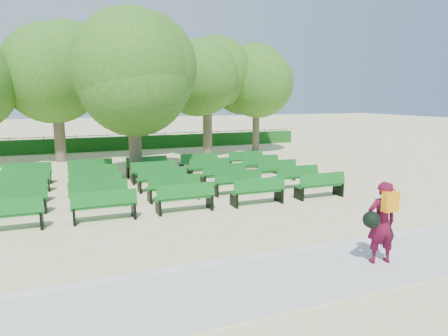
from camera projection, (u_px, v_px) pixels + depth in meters
name	position (u px, v px, depth m)	size (l,w,h in m)	color
ground	(178.00, 196.00, 14.57)	(120.00, 120.00, 0.00)	beige
paving	(277.00, 280.00, 7.79)	(30.00, 2.20, 0.06)	beige
curb	(252.00, 257.00, 8.84)	(30.00, 0.12, 0.10)	silver
hedge	(124.00, 143.00, 27.30)	(26.00, 0.70, 0.90)	#165418
fence	(123.00, 149.00, 27.75)	(26.00, 0.10, 1.02)	black
tree_line	(134.00, 158.00, 23.72)	(21.80, 6.80, 7.04)	#376E1D
bench_array	(162.00, 188.00, 15.39)	(1.85, 0.61, 1.16)	#11641C
tree_among	(133.00, 75.00, 16.41)	(4.99, 4.99, 6.71)	brown
person	(381.00, 221.00, 8.37)	(0.86, 0.55, 1.77)	#4F0B23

